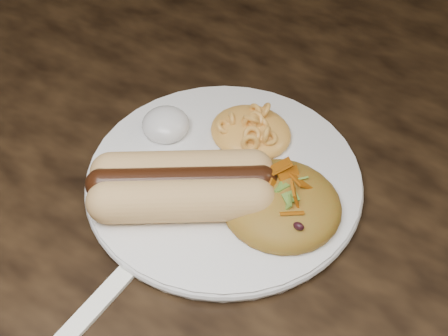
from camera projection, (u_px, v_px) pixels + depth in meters
The scene contains 7 objects.
table at pixel (312, 274), 0.65m from camera, with size 1.60×0.90×0.75m.
plate at pixel (224, 181), 0.59m from camera, with size 0.24×0.24×0.01m, color white.
hotdog at pixel (182, 185), 0.56m from camera, with size 0.12×0.13×0.04m.
mac_and_cheese at pixel (251, 124), 0.61m from camera, with size 0.08×0.07×0.03m, color #E8B648.
sour_cream at pixel (165, 120), 0.62m from camera, with size 0.04×0.04×0.03m, color silver.
taco_salad at pixel (282, 197), 0.55m from camera, with size 0.10×0.10×0.04m.
fork at pixel (103, 297), 0.52m from camera, with size 0.02×0.12×0.00m, color white.
Camera 1 is at (0.14, -0.35, 1.20)m, focal length 55.00 mm.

